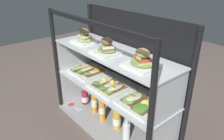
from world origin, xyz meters
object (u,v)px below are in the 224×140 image
plated_roll_sandwich_mid_right (107,47)px  juice_bottle_tucked_behind (117,118)px  plated_roll_sandwich_mid_left (142,60)px  juice_bottle_back_right (94,102)px  juice_bottle_front_middle (85,97)px  juice_bottle_back_left (102,110)px  plated_roll_sandwich_left_of_center (85,37)px  open_sandwich_tray_left_of_center (87,71)px  kitchen_scissors (72,105)px  open_sandwich_tray_far_left (140,103)px  juice_bottle_front_right_end (126,131)px  open_sandwich_tray_right_of_center (109,86)px

plated_roll_sandwich_mid_right → juice_bottle_tucked_behind: plated_roll_sandwich_mid_right is taller
plated_roll_sandwich_mid_left → juice_bottle_back_right: 0.84m
juice_bottle_front_middle → plated_roll_sandwich_mid_left: bearing=-1.7°
juice_bottle_back_left → plated_roll_sandwich_left_of_center: bearing=178.1°
open_sandwich_tray_left_of_center → kitchen_scissors: (-0.12, -0.12, -0.39)m
juice_bottle_front_middle → open_sandwich_tray_far_left: bearing=-1.1°
open_sandwich_tray_left_of_center → juice_bottle_back_right: size_ratio=1.21×
kitchen_scissors → open_sandwich_tray_left_of_center: bearing=45.8°
juice_bottle_back_right → open_sandwich_tray_far_left: bearing=-1.0°
open_sandwich_tray_left_of_center → open_sandwich_tray_far_left: same height
plated_roll_sandwich_left_of_center → plated_roll_sandwich_mid_right: 0.33m
open_sandwich_tray_far_left → juice_bottle_back_right: (-0.57, 0.01, -0.29)m
plated_roll_sandwich_mid_left → kitchen_scissors: 1.07m
open_sandwich_tray_left_of_center → juice_bottle_front_right_end: (0.57, -0.03, -0.31)m
kitchen_scissors → plated_roll_sandwich_left_of_center: bearing=36.5°
plated_roll_sandwich_left_of_center → plated_roll_sandwich_mid_left: plated_roll_sandwich_left_of_center is taller
open_sandwich_tray_left_of_center → juice_bottle_front_middle: (-0.07, -0.00, -0.32)m
open_sandwich_tray_left_of_center → juice_bottle_back_left: size_ratio=1.25×
plated_roll_sandwich_mid_right → juice_bottle_front_right_end: plated_roll_sandwich_mid_right is taller
open_sandwich_tray_left_of_center → juice_bottle_tucked_behind: bearing=0.1°
juice_bottle_front_middle → juice_bottle_back_left: size_ratio=0.77×
plated_roll_sandwich_mid_left → juice_bottle_tucked_behind: 0.68m
open_sandwich_tray_right_of_center → juice_bottle_back_left: open_sandwich_tray_right_of_center is taller
open_sandwich_tray_far_left → juice_bottle_tucked_behind: size_ratio=1.26×
open_sandwich_tray_far_left → juice_bottle_back_right: 0.64m
juice_bottle_front_middle → plated_roll_sandwich_mid_right: bearing=-5.6°
plated_roll_sandwich_mid_right → juice_bottle_front_middle: bearing=174.4°
plated_roll_sandwich_left_of_center → kitchen_scissors: bearing=-143.5°
plated_roll_sandwich_mid_right → open_sandwich_tray_right_of_center: bearing=65.2°
juice_bottle_back_right → kitchen_scissors: juice_bottle_back_right is taller
plated_roll_sandwich_left_of_center → open_sandwich_tray_right_of_center: plated_roll_sandwich_left_of_center is taller
open_sandwich_tray_left_of_center → juice_bottle_front_middle: bearing=-178.1°
plated_roll_sandwich_mid_right → juice_bottle_tucked_behind: (0.07, 0.04, -0.62)m
plated_roll_sandwich_mid_left → juice_bottle_front_middle: plated_roll_sandwich_mid_left is taller
plated_roll_sandwich_left_of_center → juice_bottle_front_right_end: 0.84m
juice_bottle_front_right_end → juice_bottle_back_left: bearing=178.7°
juice_bottle_front_middle → kitchen_scissors: size_ratio=1.03×
plated_roll_sandwich_mid_left → open_sandwich_tray_right_of_center: plated_roll_sandwich_mid_left is taller
juice_bottle_front_middle → juice_bottle_tucked_behind: juice_bottle_tucked_behind is taller
open_sandwich_tray_far_left → kitchen_scissors: bearing=-172.6°
open_sandwich_tray_left_of_center → juice_bottle_front_right_end: bearing=-3.5°
juice_bottle_back_left → juice_bottle_front_right_end: 0.32m
plated_roll_sandwich_mid_right → juice_bottle_back_left: size_ratio=0.79×
plated_roll_sandwich_mid_left → open_sandwich_tray_far_left: bearing=92.6°
juice_bottle_back_left → juice_bottle_tucked_behind: juice_bottle_back_left is taller
plated_roll_sandwich_left_of_center → juice_bottle_front_middle: bearing=168.6°
plated_roll_sandwich_mid_left → juice_bottle_front_right_end: 0.65m
plated_roll_sandwich_left_of_center → juice_bottle_front_right_end: size_ratio=0.94×
plated_roll_sandwich_mid_right → juice_bottle_back_right: plated_roll_sandwich_mid_right is taller
open_sandwich_tray_left_of_center → open_sandwich_tray_right_of_center: same height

